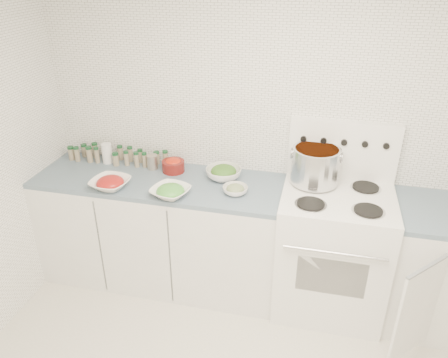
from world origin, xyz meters
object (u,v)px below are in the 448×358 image
at_px(stock_pot, 315,164).
at_px(bowl_tomato, 110,183).
at_px(bowl_snowpea, 170,191).
at_px(stove, 332,248).

xyz_separation_m(stock_pot, bowl_tomato, (-1.41, -0.34, -0.15)).
relative_size(stock_pot, bowl_snowpea, 1.12).
distance_m(bowl_tomato, bowl_snowpea, 0.46).
xyz_separation_m(stove, stock_pot, (-0.18, 0.14, 0.59)).
xyz_separation_m(stock_pot, bowl_snowpea, (-0.95, -0.35, -0.15)).
distance_m(stock_pot, bowl_tomato, 1.46).
height_order(stove, bowl_tomato, stove).
bearing_deg(bowl_snowpea, bowl_tomato, 178.04).
xyz_separation_m(stove, bowl_tomato, (-1.59, -0.20, 0.44)).
distance_m(stove, stock_pot, 0.63).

